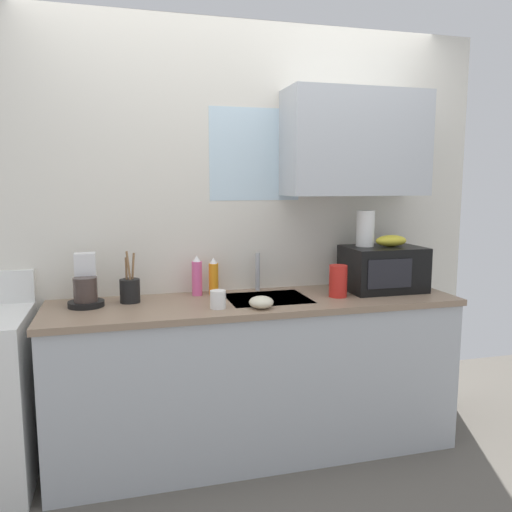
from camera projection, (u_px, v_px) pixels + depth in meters
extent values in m
cube|color=silver|center=(241.00, 232.00, 3.19)|extent=(3.08, 0.10, 2.50)
cube|color=#B2B7BC|center=(355.00, 143.00, 3.08)|extent=(0.86, 0.32, 0.62)
cube|color=silver|center=(255.00, 155.00, 3.10)|extent=(0.56, 0.02, 0.55)
cube|color=#B2B7BC|center=(256.00, 379.00, 2.97)|extent=(2.28, 0.60, 0.86)
cube|color=#8C725B|center=(256.00, 303.00, 2.90)|extent=(2.31, 0.63, 0.03)
cube|color=#9EA0A5|center=(268.00, 310.00, 2.95)|extent=(0.46, 0.38, 0.14)
cylinder|color=#B2B5BA|center=(258.00, 272.00, 3.13)|extent=(0.03, 0.03, 0.23)
cube|color=black|center=(383.00, 269.00, 3.14)|extent=(0.46, 0.34, 0.27)
cube|color=black|center=(390.00, 274.00, 2.96)|extent=(0.28, 0.01, 0.17)
ellipsoid|color=gold|center=(391.00, 241.00, 3.13)|extent=(0.20, 0.11, 0.07)
cylinder|color=white|center=(365.00, 228.00, 3.13)|extent=(0.11, 0.11, 0.22)
cylinder|color=black|center=(86.00, 304.00, 2.74)|extent=(0.19, 0.19, 0.03)
cylinder|color=#3F332D|center=(85.00, 289.00, 2.72)|extent=(0.12, 0.12, 0.13)
cube|color=silver|center=(86.00, 277.00, 2.79)|extent=(0.11, 0.09, 0.26)
cylinder|color=orange|center=(214.00, 279.00, 3.03)|extent=(0.06, 0.06, 0.19)
cone|color=white|center=(213.00, 261.00, 3.01)|extent=(0.04, 0.04, 0.04)
cylinder|color=#E55999|center=(197.00, 278.00, 3.00)|extent=(0.06, 0.06, 0.20)
cone|color=white|center=(197.00, 259.00, 2.99)|extent=(0.04, 0.04, 0.04)
cylinder|color=red|center=(338.00, 281.00, 2.96)|extent=(0.10, 0.10, 0.19)
cylinder|color=white|center=(218.00, 299.00, 2.70)|extent=(0.08, 0.08, 0.09)
cylinder|color=black|center=(130.00, 291.00, 2.83)|extent=(0.11, 0.11, 0.13)
cylinder|color=olive|center=(127.00, 276.00, 2.81)|extent=(0.01, 0.02, 0.21)
cylinder|color=olive|center=(133.00, 274.00, 2.83)|extent=(0.03, 0.01, 0.24)
cylinder|color=olive|center=(129.00, 274.00, 2.80)|extent=(0.03, 0.03, 0.25)
ellipsoid|color=beige|center=(261.00, 302.00, 2.70)|extent=(0.13, 0.13, 0.06)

